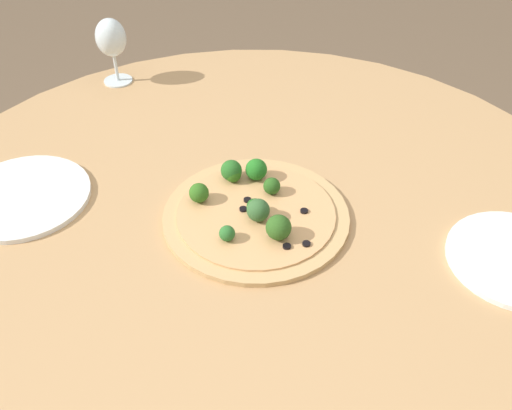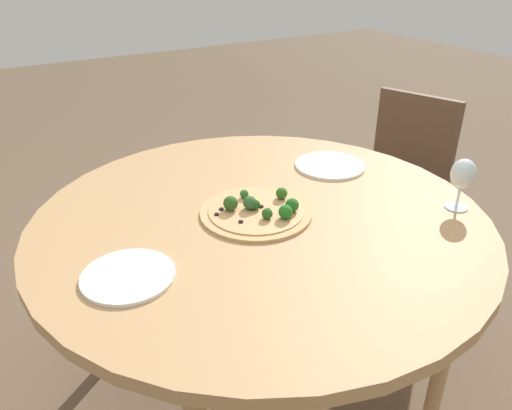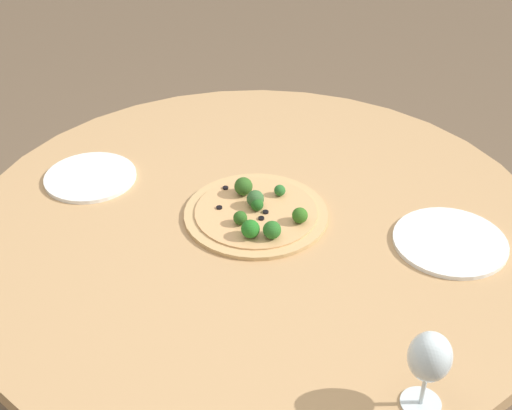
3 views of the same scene
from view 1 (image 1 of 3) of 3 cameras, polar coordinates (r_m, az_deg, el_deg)
dining_table at (r=1.07m, az=-0.15°, el=-2.86°), size 1.35×1.35×0.72m
pizza at (r=1.02m, az=-0.17°, el=-0.52°), size 0.33×0.33×0.06m
wine_glass at (r=1.44m, az=-14.29°, el=15.74°), size 0.07×0.07×0.16m
plate_near at (r=1.15m, az=-22.32°, el=0.79°), size 0.25×0.25×0.01m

